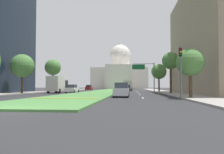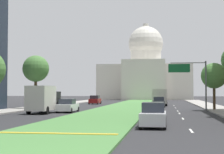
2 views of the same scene
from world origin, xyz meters
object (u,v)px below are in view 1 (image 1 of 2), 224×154
(traffic_light_near_right, at_px, (181,65))
(city_bus, at_px, (128,85))
(overhead_guide_sign, at_px, (146,71))
(street_tree_left_far, at_px, (53,67))
(sedan_very_far, at_px, (129,88))
(sedan_distant, at_px, (127,88))
(sedan_far_horizon, at_px, (89,88))
(street_tree_right_mid, at_px, (171,61))
(box_truck_delivery, at_px, (57,84))
(street_tree_left_mid, at_px, (22,66))
(street_tree_right_near, at_px, (190,63))
(sedan_midblock, at_px, (72,89))
(street_tree_right_far, at_px, (159,72))
(sedan_lead_stopped, at_px, (121,90))
(capitol_building, at_px, (120,74))

(traffic_light_near_right, xyz_separation_m, city_bus, (-5.93, 47.78, -1.54))
(overhead_guide_sign, bearing_deg, street_tree_left_far, 173.98)
(traffic_light_near_right, xyz_separation_m, sedan_very_far, (-5.85, 68.76, -2.54))
(sedan_distant, relative_size, sedan_far_horizon, 0.92)
(sedan_very_far, bearing_deg, sedan_distant, -90.37)
(sedan_far_horizon, height_order, sedan_very_far, sedan_far_horizon)
(sedan_very_far, bearing_deg, street_tree_right_mid, -81.36)
(box_truck_delivery, distance_m, city_bus, 30.14)
(overhead_guide_sign, relative_size, sedan_very_far, 1.53)
(overhead_guide_sign, xyz_separation_m, street_tree_left_mid, (-22.59, -11.55, 0.31))
(street_tree_right_near, xyz_separation_m, sedan_midblock, (-18.43, 20.62, -3.06))
(street_tree_right_mid, xyz_separation_m, street_tree_left_far, (-25.55, 13.00, 0.19))
(street_tree_right_far, distance_m, sedan_lead_stopped, 25.27)
(overhead_guide_sign, xyz_separation_m, street_tree_right_mid, (3.51, -10.67, 1.01))
(street_tree_right_far, distance_m, sedan_midblock, 19.89)
(sedan_lead_stopped, relative_size, sedan_very_far, 1.07)
(sedan_midblock, distance_m, sedan_very_far, 46.93)
(capitol_building, relative_size, traffic_light_near_right, 5.64)
(street_tree_right_near, distance_m, street_tree_right_mid, 14.81)
(street_tree_right_mid, relative_size, sedan_distant, 1.70)
(capitol_building, bearing_deg, street_tree_right_near, -82.68)
(traffic_light_near_right, height_order, sedan_very_far, traffic_light_near_right)
(sedan_midblock, height_order, sedan_distant, sedan_distant)
(capitol_building, height_order, city_bus, capitol_building)
(city_bus, bearing_deg, sedan_midblock, -113.97)
(sedan_midblock, xyz_separation_m, sedan_far_horizon, (-2.13, 29.12, 0.03))
(traffic_light_near_right, height_order, street_tree_left_far, street_tree_left_far)
(street_tree_left_mid, xyz_separation_m, street_tree_right_far, (25.59, 13.41, -0.28))
(sedan_far_horizon, distance_m, box_truck_delivery, 31.57)
(street_tree_left_mid, bearing_deg, street_tree_left_far, 87.72)
(street_tree_right_mid, height_order, city_bus, street_tree_right_mid)
(box_truck_delivery, bearing_deg, street_tree_right_far, 23.71)
(sedan_far_horizon, xyz_separation_m, city_bus, (13.09, -4.48, 0.95))
(sedan_midblock, bearing_deg, capitol_building, 85.90)
(capitol_building, distance_m, street_tree_left_far, 72.84)
(sedan_midblock, bearing_deg, city_bus, 66.03)
(traffic_light_near_right, bearing_deg, street_tree_left_mid, 145.87)
(capitol_building, relative_size, sedan_far_horizon, 6.35)
(street_tree_left_far, relative_size, sedan_very_far, 1.83)
(capitol_building, height_order, sedan_very_far, capitol_building)
(box_truck_delivery, bearing_deg, capitol_building, 84.43)
(street_tree_left_mid, height_order, sedan_midblock, street_tree_left_mid)
(sedan_far_horizon, bearing_deg, street_tree_right_far, -47.68)
(sedan_midblock, xyz_separation_m, box_truck_delivery, (-2.28, -2.44, 0.89))
(overhead_guide_sign, distance_m, sedan_very_far, 41.26)
(traffic_light_near_right, distance_m, street_tree_right_mid, 17.49)
(street_tree_right_near, relative_size, street_tree_left_mid, 0.76)
(street_tree_left_mid, bearing_deg, box_truck_delivery, 41.28)
(sedan_far_horizon, relative_size, box_truck_delivery, 0.72)
(street_tree_right_near, relative_size, street_tree_left_far, 0.69)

